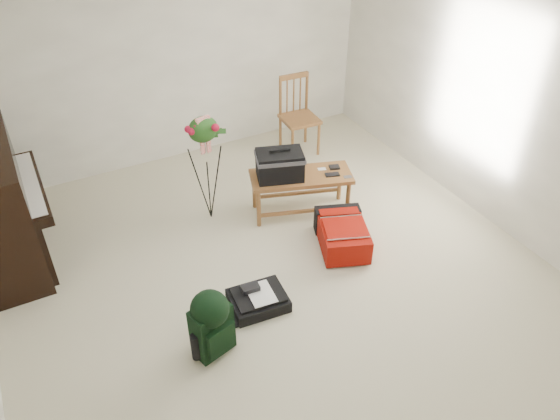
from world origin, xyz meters
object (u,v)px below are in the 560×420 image
bench (288,171)px  black_duffel (258,299)px  dining_chair (298,116)px  flower_stand (207,170)px  green_backpack (211,321)px  red_suitcase (340,232)px

bench → black_duffel: size_ratio=2.19×
dining_chair → flower_stand: bearing=-148.7°
green_backpack → red_suitcase: bearing=6.7°
red_suitcase → black_duffel: red_suitcase is taller
green_backpack → bench: bearing=27.7°
black_duffel → flower_stand: size_ratio=0.42×
bench → black_duffel: 1.48m
bench → red_suitcase: bench is taller
red_suitcase → flower_stand: 1.53m
bench → red_suitcase: size_ratio=1.43×
dining_chair → black_duffel: size_ratio=1.88×
red_suitcase → black_duffel: size_ratio=1.53×
dining_chair → red_suitcase: size_ratio=1.23×
green_backpack → flower_stand: (0.68, 1.74, 0.26)m
flower_stand → dining_chair: bearing=15.0°
flower_stand → bench: bearing=-40.0°
green_backpack → flower_stand: size_ratio=0.51×
bench → red_suitcase: bearing=-51.6°
black_duffel → green_backpack: 0.68m
bench → black_duffel: bench is taller
dining_chair → red_suitcase: bearing=-103.4°
bench → dining_chair: dining_chair is taller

